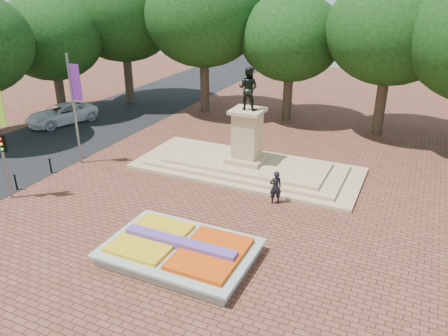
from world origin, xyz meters
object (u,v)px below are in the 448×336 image
object	(u,v)px
monument	(247,156)
pedestrian	(275,187)
van	(62,114)
flower_bed	(180,251)

from	to	relation	value
monument	pedestrian	size ratio (longest dim) A/B	7.58
monument	pedestrian	bearing A→B (deg)	-48.83
van	pedestrian	xyz separation A→B (m)	(20.52, -5.96, 0.13)
monument	van	bearing A→B (deg)	172.00
pedestrian	flower_bed	bearing A→B (deg)	35.77
pedestrian	monument	bearing A→B (deg)	-85.69
flower_bed	monument	world-z (taller)	monument
flower_bed	monument	size ratio (longest dim) A/B	0.45
monument	pedestrian	xyz separation A→B (m)	(3.06, -3.50, 0.04)
pedestrian	van	bearing A→B (deg)	-53.05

